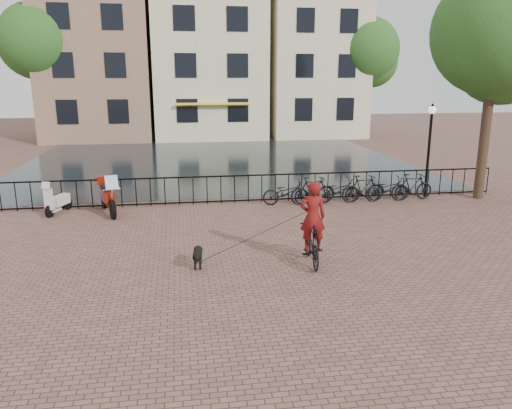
{
  "coord_description": "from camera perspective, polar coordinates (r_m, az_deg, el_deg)",
  "views": [
    {
      "loc": [
        -1.97,
        -9.56,
        4.47
      ],
      "look_at": [
        0.0,
        3.0,
        1.2
      ],
      "focal_mm": 35.0,
      "sensor_mm": 36.0,
      "label": 1
    }
  ],
  "objects": [
    {
      "name": "tree_far_right",
      "position": [
        39.18,
        12.54,
        16.84
      ],
      "size": [
        4.76,
        4.76,
        8.76
      ],
      "color": "black",
      "rests_on": "ground"
    },
    {
      "name": "parked_bike_2",
      "position": [
        18.33,
        9.34,
        1.56
      ],
      "size": [
        1.75,
        0.7,
        0.9
      ],
      "primitive_type": "imported",
      "rotation": [
        0.0,
        0.0,
        1.63
      ],
      "color": "black",
      "rests_on": "ground"
    },
    {
      "name": "railing",
      "position": [
        18.11,
        -2.45,
        1.76
      ],
      "size": [
        20.0,
        0.05,
        1.02
      ],
      "color": "black",
      "rests_on": "ground"
    },
    {
      "name": "parked_bike_4",
      "position": [
        19.0,
        14.8,
        1.72
      ],
      "size": [
        1.73,
        0.63,
        0.9
      ],
      "primitive_type": "imported",
      "rotation": [
        0.0,
        0.0,
        1.59
      ],
      "color": "black",
      "rests_on": "ground"
    },
    {
      "name": "parked_bike_0",
      "position": [
        17.83,
        3.53,
        1.37
      ],
      "size": [
        1.75,
        0.71,
        0.9
      ],
      "primitive_type": "imported",
      "rotation": [
        0.0,
        0.0,
        1.5
      ],
      "color": "black",
      "rests_on": "ground"
    },
    {
      "name": "canal_house_right",
      "position": [
        40.98,
        6.19,
        17.38
      ],
      "size": [
        7.0,
        9.0,
        13.3
      ],
      "color": "beige",
      "rests_on": "ground"
    },
    {
      "name": "lamp_post",
      "position": [
        19.57,
        19.27,
        7.49
      ],
      "size": [
        0.3,
        0.3,
        3.45
      ],
      "color": "black",
      "rests_on": "ground"
    },
    {
      "name": "motorcycle",
      "position": [
        17.36,
        -16.64,
        1.4
      ],
      "size": [
        1.09,
        2.12,
        1.48
      ],
      "rotation": [
        0.0,
        0.0,
        0.31
      ],
      "color": "maroon",
      "rests_on": "ground"
    },
    {
      "name": "parked_bike_3",
      "position": [
        18.63,
        12.13,
        1.79
      ],
      "size": [
        1.7,
        0.63,
        1.0
      ],
      "primitive_type": "imported",
      "rotation": [
        0.0,
        0.0,
        1.67
      ],
      "color": "black",
      "rests_on": "ground"
    },
    {
      "name": "ground",
      "position": [
        10.73,
        2.52,
        -10.2
      ],
      "size": [
        100.0,
        100.0,
        0.0
      ],
      "primitive_type": "plane",
      "color": "brown",
      "rests_on": "ground"
    },
    {
      "name": "canal_house_mid",
      "position": [
        39.66,
        -5.56,
        16.41
      ],
      "size": [
        8.0,
        9.5,
        11.8
      ],
      "color": "beige",
      "rests_on": "ground"
    },
    {
      "name": "scooter",
      "position": [
        17.93,
        -21.72,
        0.96
      ],
      "size": [
        0.82,
        1.37,
        1.22
      ],
      "rotation": [
        0.0,
        0.0,
        -0.36
      ],
      "color": "silver",
      "rests_on": "ground"
    },
    {
      "name": "tree_near_right",
      "position": [
        20.28,
        25.79,
        17.32
      ],
      "size": [
        4.48,
        4.48,
        8.24
      ],
      "color": "black",
      "rests_on": "ground"
    },
    {
      "name": "cyclist",
      "position": [
        12.15,
        6.45,
        -2.68
      ],
      "size": [
        0.79,
        1.79,
        2.41
      ],
      "rotation": [
        0.0,
        0.0,
        3.06
      ],
      "color": "black",
      "rests_on": "ground"
    },
    {
      "name": "parked_bike_1",
      "position": [
        18.04,
        6.48,
        1.62
      ],
      "size": [
        1.71,
        0.65,
        1.0
      ],
      "primitive_type": "imported",
      "rotation": [
        0.0,
        0.0,
        1.68
      ],
      "color": "black",
      "rests_on": "ground"
    },
    {
      "name": "canal_water",
      "position": [
        27.3,
        -4.67,
        4.94
      ],
      "size": [
        20.0,
        20.0,
        0.0
      ],
      "primitive_type": "plane",
      "color": "black",
      "rests_on": "ground"
    },
    {
      "name": "canal_house_left",
      "position": [
        39.99,
        -17.6,
        16.54
      ],
      "size": [
        7.5,
        9.0,
        12.8
      ],
      "color": "#815D4B",
      "rests_on": "ground"
    },
    {
      "name": "tree_far_left",
      "position": [
        37.73,
        -23.8,
        16.68
      ],
      "size": [
        5.04,
        5.04,
        9.27
      ],
      "color": "black",
      "rests_on": "ground"
    },
    {
      "name": "dog",
      "position": [
        12.14,
        -6.67,
        -5.9
      ],
      "size": [
        0.33,
        0.82,
        0.54
      ],
      "rotation": [
        0.0,
        0.0,
        -0.08
      ],
      "color": "black",
      "rests_on": "ground"
    },
    {
      "name": "parked_bike_5",
      "position": [
        19.39,
        17.39,
        1.94
      ],
      "size": [
        1.7,
        0.61,
        1.0
      ],
      "primitive_type": "imported",
      "rotation": [
        0.0,
        0.0,
        1.65
      ],
      "color": "black",
      "rests_on": "ground"
    }
  ]
}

